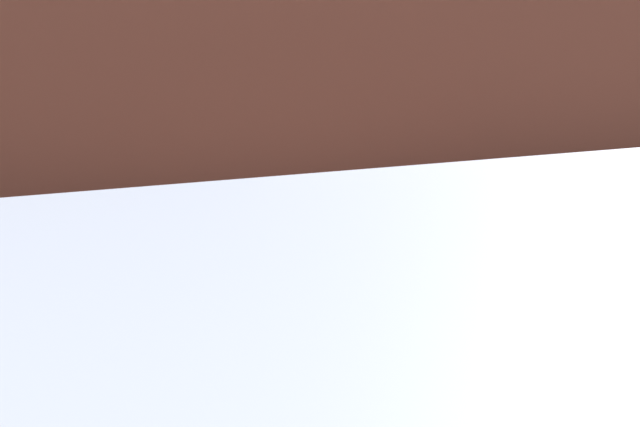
{
  "coord_description": "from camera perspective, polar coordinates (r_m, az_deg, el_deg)",
  "views": [
    {
      "loc": [
        -1.99,
        -5.16,
        2.81
      ],
      "look_at": [
        -0.2,
        1.02,
        0.75
      ],
      "focal_mm": 31.89,
      "sensor_mm": 36.0,
      "label": 1
    }
  ],
  "objects": [
    {
      "name": "ground_plane",
      "position": [
        6.2,
        4.43,
        -9.23
      ],
      "size": [
        80.0,
        80.0,
        0.0
      ],
      "primitive_type": "plane",
      "color": "#2D2D30"
    },
    {
      "name": "brick_building_wall",
      "position": [
        10.55,
        -5.58,
        17.01
      ],
      "size": [
        36.0,
        0.5,
        5.37
      ],
      "primitive_type": "cube",
      "color": "brown",
      "rests_on": "ground"
    },
    {
      "name": "sidewalk_slab",
      "position": [
        7.72,
        -0.12,
        -3.57
      ],
      "size": [
        36.0,
        3.5,
        0.01
      ],
      "primitive_type": "cube",
      "color": "#B2ADA3",
      "rests_on": "ground"
    },
    {
      "name": "motorcycle_red",
      "position": [
        7.78,
        12.59,
        -0.75
      ],
      "size": [
        1.99,
        0.67,
        1.03
      ],
      "rotation": [
        0.0,
        0.0,
        0.2
      ],
      "color": "black",
      "rests_on": "ground"
    },
    {
      "name": "fire_hydrant",
      "position": [
        10.25,
        21.87,
        3.01
      ],
      "size": [
        0.22,
        0.22,
        0.84
      ],
      "color": "red",
      "rests_on": "ground"
    },
    {
      "name": "motorcycle_blue",
      "position": [
        6.91,
        -16.78,
        -3.47
      ],
      "size": [
        2.0,
        0.58,
        1.03
      ],
      "rotation": [
        0.0,
        0.0,
        0.13
      ],
      "color": "black",
      "rests_on": "ground"
    },
    {
      "name": "motorcycle_green",
      "position": [
        7.16,
        -0.94,
        -1.92
      ],
      "size": [
        2.0,
        0.61,
        1.03
      ],
      "rotation": [
        0.0,
        0.0,
        -0.12
      ],
      "color": "black",
      "rests_on": "ground"
    }
  ]
}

